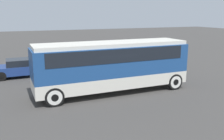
% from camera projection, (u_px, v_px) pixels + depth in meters
% --- Properties ---
extents(ground_plane, '(120.00, 120.00, 0.00)m').
position_uv_depth(ground_plane, '(112.00, 92.00, 15.73)').
color(ground_plane, '#423F3D').
extents(tour_bus, '(9.57, 2.52, 3.14)m').
position_uv_depth(tour_bus, '(113.00, 62.00, 15.35)').
color(tour_bus, silver).
rests_on(tour_bus, ground_plane).
extents(parked_car_near, '(4.45, 1.87, 1.30)m').
position_uv_depth(parked_car_near, '(107.00, 62.00, 21.66)').
color(parked_car_near, '#2D5638').
rests_on(parked_car_near, ground_plane).
extents(parked_car_mid, '(4.28, 1.94, 1.39)m').
position_uv_depth(parked_car_mid, '(24.00, 67.00, 19.48)').
color(parked_car_mid, navy).
rests_on(parked_car_mid, ground_plane).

